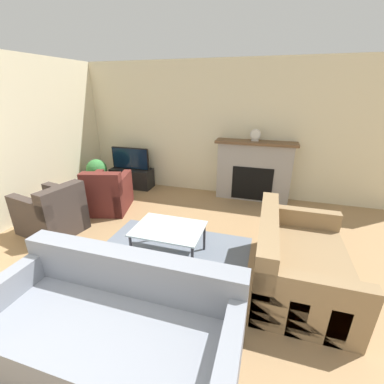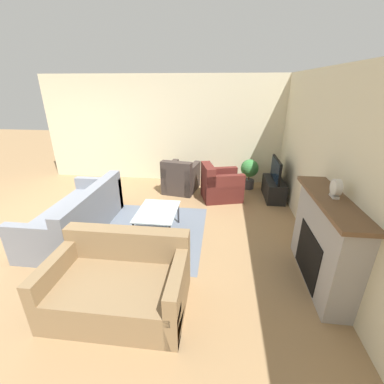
{
  "view_description": "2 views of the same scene",
  "coord_description": "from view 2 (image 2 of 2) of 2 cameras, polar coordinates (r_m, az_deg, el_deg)",
  "views": [
    {
      "loc": [
        1.35,
        -0.55,
        2.15
      ],
      "look_at": [
        0.3,
        2.9,
        0.69
      ],
      "focal_mm": 24.0,
      "sensor_mm": 36.0,
      "label": 1
    },
    {
      "loc": [
        4.03,
        3.23,
        2.45
      ],
      "look_at": [
        0.22,
        2.79,
        0.83
      ],
      "focal_mm": 24.0,
      "sensor_mm": 36.0,
      "label": 2
    }
  ],
  "objects": [
    {
      "name": "potted_plant",
      "position": [
        6.57,
        12.63,
        4.58
      ],
      "size": [
        0.44,
        0.44,
        0.75
      ],
      "color": "#47474C",
      "rests_on": "ground_plane"
    },
    {
      "name": "mantel_clock",
      "position": [
        3.45,
        29.34,
        0.77
      ],
      "size": [
        0.2,
        0.07,
        0.23
      ],
      "color": "beige",
      "rests_on": "fireplace"
    },
    {
      "name": "coffee_table",
      "position": [
        4.47,
        -7.69,
        -4.66
      ],
      "size": [
        0.91,
        0.67,
        0.45
      ],
      "color": "#333338",
      "rests_on": "ground_plane"
    },
    {
      "name": "wall_left",
      "position": [
        6.84,
        -0.69,
        13.55
      ],
      "size": [
        0.06,
        7.76,
        2.7
      ],
      "color": "beige",
      "rests_on": "ground_plane"
    },
    {
      "name": "couch_loveseat",
      "position": [
        3.31,
        -15.67,
        -19.08
      ],
      "size": [
        1.0,
        1.55,
        0.82
      ],
      "rotation": [
        0.0,
        0.0,
        1.57
      ],
      "color": "#8C704C",
      "rests_on": "ground_plane"
    },
    {
      "name": "wall_back",
      "position": [
        4.46,
        26.91,
        6.06
      ],
      "size": [
        8.26,
        0.06,
        2.7
      ],
      "color": "beige",
      "rests_on": "ground_plane"
    },
    {
      "name": "tv",
      "position": [
        6.07,
        18.15,
        4.74
      ],
      "size": [
        0.9,
        0.06,
        0.49
      ],
      "color": "black",
      "rests_on": "tv_stand"
    },
    {
      "name": "couch_sectional",
      "position": [
        4.99,
        -24.0,
        -5.0
      ],
      "size": [
        2.1,
        0.95,
        0.82
      ],
      "color": "gray",
      "rests_on": "ground_plane"
    },
    {
      "name": "area_rug",
      "position": [
        4.7,
        -9.1,
        -8.88
      ],
      "size": [
        2.11,
        1.87,
        0.0
      ],
      "color": "slate",
      "rests_on": "ground_plane"
    },
    {
      "name": "tv_stand",
      "position": [
        6.22,
        17.66,
        0.67
      ],
      "size": [
        0.96,
        0.4,
        0.44
      ],
      "color": "black",
      "rests_on": "ground_plane"
    },
    {
      "name": "ground_plane",
      "position": [
        5.72,
        -28.87,
        -5.63
      ],
      "size": [
        20.0,
        20.0,
        0.0
      ],
      "primitive_type": "plane",
      "color": "#9E7A51"
    },
    {
      "name": "armchair_accent",
      "position": [
        5.88,
        6.24,
        1.24
      ],
      "size": [
        0.89,
        1.0,
        0.82
      ],
      "rotation": [
        0.0,
        0.0,
        3.41
      ],
      "color": "#5B231E",
      "rests_on": "ground_plane"
    },
    {
      "name": "fireplace",
      "position": [
        3.71,
        27.39,
        -9.39
      ],
      "size": [
        1.57,
        0.39,
        1.21
      ],
      "color": "#9E9993",
      "rests_on": "ground_plane"
    },
    {
      "name": "armchair_by_window",
      "position": [
        6.32,
        -2.48,
        2.87
      ],
      "size": [
        1.01,
        0.87,
        0.82
      ],
      "rotation": [
        0.0,
        0.0,
        -1.75
      ],
      "color": "#3D332D",
      "rests_on": "ground_plane"
    }
  ]
}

